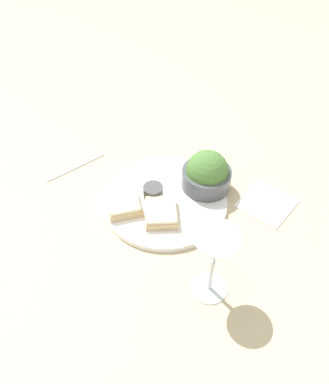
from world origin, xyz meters
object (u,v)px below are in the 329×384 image
sauce_ramekin (153,190)px  cheese_toast_far (124,204)px  wine_glass (215,252)px  salad_bowl (207,174)px  fork (76,167)px  napkin (267,203)px  cheese_toast_near (161,213)px

sauce_ramekin → cheese_toast_far: 0.08m
sauce_ramekin → wine_glass: bearing=-147.2°
salad_bowl → wine_glass: 0.29m
salad_bowl → cheese_toast_far: salad_bowl is taller
wine_glass → fork: (0.32, 0.37, -0.12)m
napkin → cheese_toast_near: bearing=109.1°
salad_bowl → fork: (0.04, 0.34, -0.05)m
sauce_ramekin → cheese_toast_far: bearing=128.6°
cheese_toast_near → fork: (0.15, 0.25, -0.02)m
wine_glass → fork: 0.50m
wine_glass → fork: bearing=49.3°
salad_bowl → cheese_toast_far: size_ratio=1.23×
cheese_toast_near → wine_glass: wine_glass is taller
sauce_ramekin → fork: size_ratio=0.35×
wine_glass → napkin: bearing=-27.1°
sauce_ramekin → fork: bearing=67.9°
wine_glass → napkin: size_ratio=1.03×
cheese_toast_far → napkin: size_ratio=0.61×
salad_bowl → cheese_toast_near: 0.15m
wine_glass → napkin: (0.25, -0.13, -0.12)m
cheese_toast_far → fork: (0.14, 0.16, -0.02)m
napkin → fork: bearing=82.1°
salad_bowl → cheese_toast_near: salad_bowl is taller
sauce_ramekin → napkin: 0.27m
cheese_toast_far → napkin: cheese_toast_far is taller
cheese_toast_far → napkin: (0.07, -0.33, -0.02)m
salad_bowl → sauce_ramekin: salad_bowl is taller
napkin → fork: 0.50m
napkin → fork: size_ratio=1.20×
napkin → fork: (0.07, 0.49, 0.00)m
salad_bowl → wine_glass: (-0.28, -0.02, 0.07)m
napkin → sauce_ramekin: bearing=94.5°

